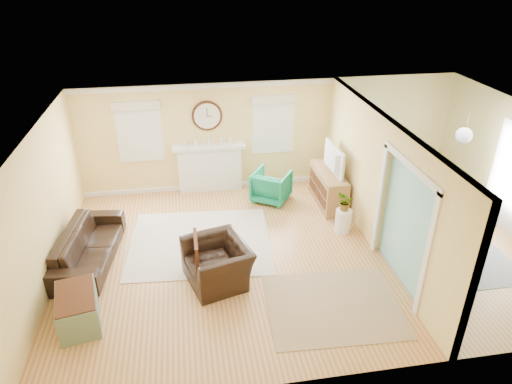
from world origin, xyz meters
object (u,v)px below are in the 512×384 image
Objects in this scene: green_chair at (271,186)px; credenza at (328,188)px; dining_table at (436,230)px; sofa at (89,245)px; eames_chair at (218,263)px.

credenza is at bearing -162.86° from green_chair.
credenza is (1.25, -0.35, 0.03)m from green_chair.
dining_table is (1.60, -1.97, -0.08)m from credenza.
credenza reaches higher than dining_table.
credenza is at bearing 53.02° from dining_table.
sofa is 1.23× the size of dining_table.
dining_table is (6.65, -0.55, -0.01)m from sofa.
credenza is at bearing -67.70° from sofa.
credenza reaches higher than green_chair.
eames_chair is at bearing -106.54° from sofa.
green_chair is 1.30m from credenza.
eames_chair is at bearing 94.55° from green_chair.
green_chair is 0.45× the size of dining_table.
sofa is 4.20m from green_chair.
green_chair is (1.49, 2.76, -0.01)m from eames_chair.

